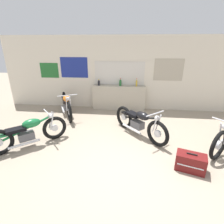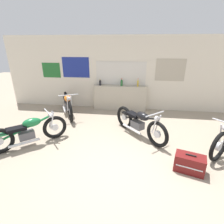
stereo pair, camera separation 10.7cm
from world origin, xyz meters
The scene contains 10 objects.
ground_plane centered at (0.00, 0.00, 0.00)m, with size 24.00×24.00×0.00m, color gray.
wall_back centered at (-0.01, 3.80, 1.40)m, with size 10.00×0.07×2.80m.
sill_counter centered at (-0.34, 3.62, 0.48)m, with size 2.07×0.28×0.96m.
bottle_leftmost centered at (-1.13, 3.62, 1.07)m, with size 0.08×0.08×0.24m.
bottle_left_center centered at (-0.29, 3.64, 1.09)m, with size 0.09×0.09×0.29m.
bottle_center centered at (0.33, 3.62, 1.10)m, with size 0.06×0.06×0.30m.
motorcycle_green centered at (-2.41, 0.62, 0.40)m, with size 1.54×1.40×0.82m.
motorcycle_black centered at (0.39, 1.49, 0.42)m, with size 1.44×1.57×0.87m.
motorcycle_orange centered at (-2.19, 2.76, 0.43)m, with size 1.04×1.85×0.92m.
hard_case_darkred centered at (1.42, 0.12, 0.19)m, with size 0.66×0.48×0.40m.
Camera 2 is at (0.23, -3.04, 2.49)m, focal length 28.00 mm.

